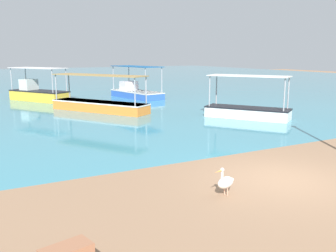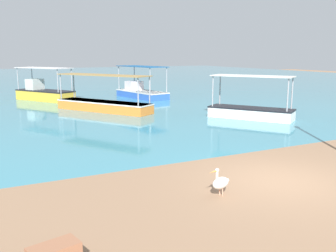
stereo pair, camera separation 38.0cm
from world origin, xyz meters
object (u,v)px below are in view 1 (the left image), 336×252
Objects in this scene: fishing_boat_outer at (38,93)px; pelican at (225,182)px; fishing_boat_near_left at (247,110)px; fishing_boat_far_right at (136,91)px; fishing_boat_center at (100,104)px.

pelican is at bearing -87.71° from fishing_boat_outer.
fishing_boat_far_right is (-1.66, 12.74, 0.05)m from fishing_boat_near_left.
pelican is (-6.84, -22.03, -0.19)m from fishing_boat_far_right.
fishing_boat_near_left is 12.59m from pelican.
fishing_boat_near_left is 12.85m from fishing_boat_far_right.
fishing_boat_center reaches higher than pelican.
fishing_boat_outer is 6.67× the size of pelican.
fishing_boat_near_left is 9.55m from fishing_boat_center.
fishing_boat_far_right is 7.99m from fishing_boat_center.
fishing_boat_far_right is at bearing 72.75° from pelican.
fishing_boat_outer reaches higher than pelican.
pelican is (-1.66, -15.95, -0.12)m from fishing_boat_center.
fishing_boat_outer is at bearing 123.15° from fishing_boat_near_left.
fishing_boat_outer reaches higher than fishing_boat_near_left.
fishing_boat_near_left is at bearing 47.54° from pelican.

